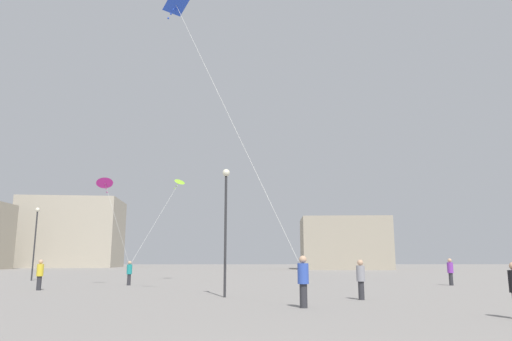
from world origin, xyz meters
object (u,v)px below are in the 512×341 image
(person_in_grey, at_px, (361,278))
(lamppost_west, at_px, (36,232))
(person_in_purple, at_px, (450,271))
(lamppost_east, at_px, (226,212))
(building_right_hall, at_px, (344,244))
(building_centre_hall, at_px, (72,233))
(person_in_yellow, at_px, (40,273))
(kite_magenta_diamond, at_px, (105,183))
(kite_lime_diamond, at_px, (179,182))
(kite_cobalt_delta, at_px, (179,11))
(person_in_teal, at_px, (129,272))
(person_in_blue, at_px, (303,279))

(person_in_grey, relative_size, lamppost_west, 0.29)
(person_in_purple, xyz_separation_m, lamppost_east, (-14.74, -9.32, 2.95))
(lamppost_west, bearing_deg, building_right_hall, 50.09)
(building_centre_hall, height_order, lamppost_east, building_centre_hall)
(person_in_yellow, xyz_separation_m, kite_magenta_diamond, (2.06, 4.23, 5.90))
(person_in_purple, distance_m, building_centre_hall, 86.07)
(person_in_grey, bearing_deg, kite_lime_diamond, 114.35)
(person_in_purple, relative_size, kite_lime_diamond, 0.25)
(kite_magenta_diamond, relative_size, lamppost_west, 0.99)
(kite_lime_diamond, distance_m, lamppost_west, 12.62)
(person_in_yellow, distance_m, lamppost_west, 13.67)
(kite_lime_diamond, relative_size, lamppost_east, 1.18)
(kite_cobalt_delta, relative_size, lamppost_east, 2.21)
(person_in_teal, xyz_separation_m, person_in_yellow, (-3.87, -4.85, 0.05))
(person_in_blue, relative_size, lamppost_east, 0.31)
(lamppost_east, bearing_deg, person_in_yellow, 154.14)
(person_in_purple, xyz_separation_m, building_centre_hall, (-50.34, 69.54, 6.20))
(person_in_teal, bearing_deg, kite_lime_diamond, -151.46)
(building_right_hall, bearing_deg, person_in_grey, -101.67)
(lamppost_west, bearing_deg, person_in_teal, -36.90)
(person_in_blue, relative_size, building_centre_hall, 0.09)
(person_in_purple, bearing_deg, building_centre_hall, -42.02)
(person_in_grey, distance_m, building_centre_hall, 90.68)
(person_in_yellow, distance_m, lamppost_east, 12.21)
(person_in_grey, bearing_deg, person_in_teal, 131.65)
(person_in_yellow, bearing_deg, building_right_hall, 125.76)
(kite_cobalt_delta, relative_size, building_centre_hall, 0.64)
(person_in_grey, distance_m, person_in_blue, 4.40)
(person_in_blue, bearing_deg, person_in_grey, -81.36)
(person_in_purple, bearing_deg, kite_lime_diamond, -7.51)
(person_in_grey, bearing_deg, lamppost_west, 133.80)
(building_centre_hall, xyz_separation_m, lamppost_east, (35.59, -78.86, -3.26))
(kite_magenta_diamond, xyz_separation_m, building_centre_hall, (-27.00, 69.47, 0.34))
(kite_cobalt_delta, relative_size, building_right_hall, 0.86)
(kite_lime_diamond, xyz_separation_m, kite_magenta_diamond, (-4.11, -6.77, -1.16))
(person_in_teal, xyz_separation_m, person_in_grey, (12.73, -11.51, 0.05))
(person_in_teal, relative_size, lamppost_west, 0.27)
(lamppost_west, bearing_deg, person_in_yellow, -64.59)
(person_in_yellow, xyz_separation_m, kite_lime_diamond, (6.17, 11.00, 7.06))
(person_in_yellow, height_order, lamppost_east, lamppost_east)
(lamppost_west, bearing_deg, lamppost_east, -46.43)
(person_in_purple, bearing_deg, lamppost_west, -2.16)
(kite_lime_diamond, xyz_separation_m, lamppost_east, (4.48, -16.16, -4.07))
(kite_magenta_diamond, bearing_deg, kite_cobalt_delta, -58.91)
(person_in_blue, bearing_deg, kite_cobalt_delta, 14.51)
(person_in_teal, bearing_deg, kite_magenta_diamond, -22.35)
(person_in_teal, xyz_separation_m, kite_cobalt_delta, (4.36, -10.85, 12.95))
(person_in_teal, height_order, building_centre_hall, building_centre_hall)
(person_in_teal, relative_size, lamppost_east, 0.27)
(kite_cobalt_delta, xyz_separation_m, kite_lime_diamond, (-2.06, 17.00, -5.84))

